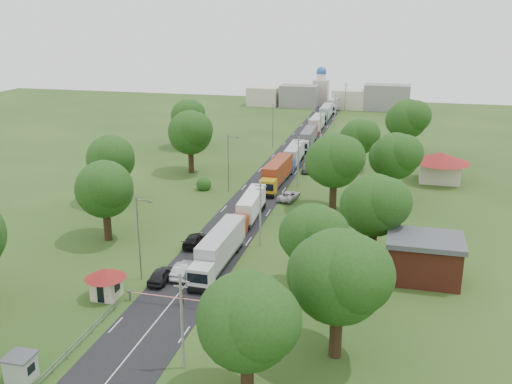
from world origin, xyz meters
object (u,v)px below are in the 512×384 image
(info_sign, at_px, (309,152))
(car_lane_front, at_px, (161,275))
(boom_barrier, at_px, (157,296))
(pedestrian_near, at_px, (182,297))
(guard_booth, at_px, (106,279))
(truck_0, at_px, (219,249))
(car_lane_mid, at_px, (184,270))

(info_sign, xyz_separation_m, car_lane_front, (-8.20, -55.00, -2.18))
(boom_barrier, relative_size, info_sign, 2.25)
(boom_barrier, bearing_deg, pedestrian_near, 10.90)
(car_lane_front, bearing_deg, pedestrian_near, 132.40)
(boom_barrier, relative_size, guard_booth, 2.10)
(boom_barrier, distance_m, pedestrian_near, 2.64)
(guard_booth, height_order, truck_0, truck_0)
(info_sign, height_order, pedestrian_near, info_sign)
(guard_booth, xyz_separation_m, car_lane_mid, (6.20, 7.00, -1.34))
(boom_barrier, height_order, truck_0, truck_0)
(info_sign, xyz_separation_m, car_lane_mid, (-6.20, -53.00, -2.18))
(info_sign, distance_m, car_lane_mid, 53.41)
(boom_barrier, distance_m, car_lane_mid, 7.01)
(car_lane_front, bearing_deg, guard_booth, 49.09)
(guard_booth, bearing_deg, pedestrian_near, 3.40)
(boom_barrier, height_order, car_lane_mid, car_lane_mid)
(info_sign, relative_size, pedestrian_near, 2.29)
(car_lane_mid, xyz_separation_m, pedestrian_near, (2.24, -6.50, 0.07))
(pedestrian_near, bearing_deg, car_lane_front, 95.36)
(info_sign, relative_size, truck_0, 0.27)
(truck_0, relative_size, pedestrian_near, 8.41)
(info_sign, bearing_deg, car_lane_mid, -96.67)
(pedestrian_near, bearing_deg, car_lane_mid, 71.08)
(info_sign, relative_size, car_lane_front, 0.85)
(boom_barrier, bearing_deg, guard_booth, -179.99)
(boom_barrier, distance_m, guard_booth, 5.98)
(car_lane_front, height_order, car_lane_mid, car_lane_mid)
(truck_0, bearing_deg, guard_booth, -131.14)
(car_lane_front, bearing_deg, info_sign, -99.37)
(boom_barrier, xyz_separation_m, guard_booth, (-5.84, -0.00, 1.27))
(guard_booth, distance_m, pedestrian_near, 8.55)
(guard_booth, distance_m, car_lane_front, 6.67)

